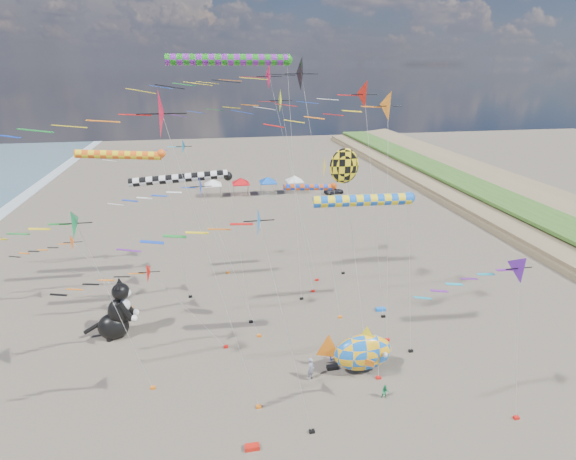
% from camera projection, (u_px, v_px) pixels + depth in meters
% --- Properties ---
extents(delta_kite_0, '(16.91, 2.72, 22.99)m').
position_uv_depth(delta_kite_0, '(261.00, 79.00, 41.57)').
color(delta_kite_0, '#DD1241').
rests_on(delta_kite_0, ground).
extents(delta_kite_1, '(10.60, 2.33, 21.10)m').
position_uv_depth(delta_kite_1, '(366.00, 109.00, 31.74)').
color(delta_kite_1, orange).
rests_on(delta_kite_1, ground).
extents(delta_kite_2, '(13.32, 2.81, 21.71)m').
position_uv_depth(delta_kite_2, '(166.00, 115.00, 23.73)').
color(delta_kite_2, red).
rests_on(delta_kite_2, ground).
extents(delta_kite_3, '(11.85, 2.34, 20.81)m').
position_uv_depth(delta_kite_3, '(277.00, 103.00, 40.18)').
color(delta_kite_3, '#DEF01C').
rests_on(delta_kite_3, ground).
extents(delta_kite_4, '(17.21, 2.93, 23.48)m').
position_uv_depth(delta_kite_4, '(278.00, 76.00, 34.07)').
color(delta_kite_4, black).
rests_on(delta_kite_4, ground).
extents(delta_kite_5, '(8.71, 1.79, 12.92)m').
position_uv_depth(delta_kite_5, '(493.00, 267.00, 25.78)').
color(delta_kite_5, '#551A98').
rests_on(delta_kite_5, ground).
extents(delta_kite_6, '(10.16, 1.87, 14.67)m').
position_uv_depth(delta_kite_6, '(197.00, 193.00, 34.27)').
color(delta_kite_6, blue).
rests_on(delta_kite_6, ground).
extents(delta_kite_7, '(10.38, 1.78, 15.65)m').
position_uv_depth(delta_kite_7, '(179.00, 150.00, 46.01)').
color(delta_kite_7, '#1198D6').
rests_on(delta_kite_7, ground).
extents(delta_kite_8, '(10.65, 2.14, 14.54)m').
position_uv_depth(delta_kite_8, '(60.00, 225.00, 27.99)').
color(delta_kite_8, '#138C47').
rests_on(delta_kite_8, ground).
extents(delta_kite_9, '(10.04, 1.81, 15.90)m').
position_uv_depth(delta_kite_9, '(235.00, 227.00, 23.51)').
color(delta_kite_9, blue).
rests_on(delta_kite_9, ground).
extents(delta_kite_10, '(13.49, 2.35, 21.71)m').
position_uv_depth(delta_kite_10, '(340.00, 97.00, 34.83)').
color(delta_kite_10, red).
rests_on(delta_kite_10, ground).
extents(delta_kite_11, '(9.60, 1.88, 7.97)m').
position_uv_depth(delta_kite_11, '(68.00, 249.00, 41.10)').
color(delta_kite_11, orange).
rests_on(delta_kite_11, ground).
extents(delta_kite_12, '(11.07, 1.76, 8.99)m').
position_uv_depth(delta_kite_12, '(147.00, 270.00, 34.50)').
color(delta_kite_12, red).
rests_on(delta_kite_12, ground).
extents(windsock_0, '(9.06, 0.80, 15.38)m').
position_uv_depth(windsock_0, '(124.00, 155.00, 40.37)').
color(windsock_0, '#F85D14').
rests_on(windsock_0, ground).
extents(windsock_1, '(9.50, 0.75, 14.39)m').
position_uv_depth(windsock_1, '(184.00, 179.00, 36.14)').
color(windsock_1, black).
rests_on(windsock_1, ground).
extents(windsock_2, '(11.64, 0.95, 23.44)m').
position_uv_depth(windsock_2, '(233.00, 60.00, 37.00)').
color(windsock_2, '#1B8418').
rests_on(windsock_2, ground).
extents(windsock_3, '(7.12, 0.70, 10.82)m').
position_uv_depth(windsock_3, '(312.00, 188.00, 47.33)').
color(windsock_3, '#DD4D0F').
rests_on(windsock_3, ground).
extents(windsock_4, '(8.76, 0.89, 13.94)m').
position_uv_depth(windsock_4, '(368.00, 201.00, 32.12)').
color(windsock_4, blue).
rests_on(windsock_4, ground).
extents(angelfish_kite, '(3.74, 3.02, 16.91)m').
position_uv_depth(angelfish_kite, '(342.00, 168.00, 32.95)').
color(angelfish_kite, yellow).
rests_on(angelfish_kite, ground).
extents(cat_inflatable, '(4.07, 2.08, 5.44)m').
position_uv_depth(cat_inflatable, '(115.00, 309.00, 38.85)').
color(cat_inflatable, black).
rests_on(cat_inflatable, ground).
extents(fish_inflatable, '(6.22, 3.27, 4.18)m').
position_uv_depth(fish_inflatable, '(362.00, 352.00, 34.45)').
color(fish_inflatable, blue).
rests_on(fish_inflatable, ground).
extents(person_adult, '(0.80, 0.80, 1.88)m').
position_uv_depth(person_adult, '(311.00, 369.00, 33.98)').
color(person_adult, gray).
rests_on(person_adult, ground).
extents(child_green, '(0.65, 0.58, 1.11)m').
position_uv_depth(child_green, '(385.00, 392.00, 32.14)').
color(child_green, '#249054').
rests_on(child_green, ground).
extents(child_blue, '(0.48, 0.58, 0.92)m').
position_uv_depth(child_blue, '(331.00, 355.00, 36.34)').
color(child_blue, '#2D3EBB').
rests_on(child_blue, ground).
extents(kite_bag_0, '(0.90, 0.44, 0.30)m').
position_uv_depth(kite_bag_0, '(381.00, 309.00, 43.79)').
color(kite_bag_0, blue).
rests_on(kite_bag_0, ground).
extents(kite_bag_1, '(0.90, 0.44, 0.30)m').
position_uv_depth(kite_bag_1, '(332.00, 367.00, 35.39)').
color(kite_bag_1, black).
rests_on(kite_bag_1, ground).
extents(kite_bag_2, '(0.90, 0.44, 0.30)m').
position_uv_depth(kite_bag_2, '(252.00, 447.00, 28.00)').
color(kite_bag_2, red).
rests_on(kite_bag_2, ground).
extents(tent_row, '(19.20, 4.20, 3.80)m').
position_uv_depth(tent_row, '(254.00, 178.00, 81.77)').
color(tent_row, white).
rests_on(tent_row, ground).
extents(parked_car, '(3.82, 1.94, 1.25)m').
position_uv_depth(parked_car, '(334.00, 191.00, 83.25)').
color(parked_car, '#26262D').
rests_on(parked_car, ground).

